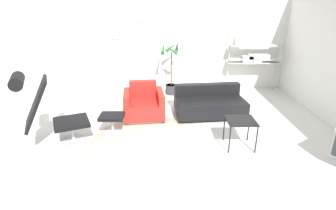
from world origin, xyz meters
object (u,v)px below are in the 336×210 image
object	(u,v)px
lounge_chair	(44,105)
side_table	(241,123)
shelf_unit	(252,55)
potted_plant	(171,74)
couch_low	(209,104)
ottoman	(112,120)
armchair_red	(144,105)

from	to	relation	value
lounge_chair	side_table	world-z (taller)	lounge_chair
lounge_chair	shelf_unit	bearing A→B (deg)	101.50
lounge_chair	shelf_unit	world-z (taller)	shelf_unit
potted_plant	couch_low	bearing A→B (deg)	-60.83
couch_low	shelf_unit	size ratio (longest dim) A/B	0.86
side_table	shelf_unit	xyz separation A→B (m)	(1.08, 3.13, 0.58)
side_table	ottoman	bearing A→B (deg)	167.59
shelf_unit	ottoman	bearing A→B (deg)	-141.74
lounge_chair	ottoman	distance (m)	1.19
ottoman	side_table	xyz separation A→B (m)	(2.26, -0.50, 0.17)
ottoman	couch_low	xyz separation A→B (m)	(1.96, 0.91, -0.04)
ottoman	couch_low	size ratio (longest dim) A/B	0.28
couch_low	side_table	bearing A→B (deg)	96.25
armchair_red	side_table	xyz separation A→B (m)	(1.73, -1.29, 0.17)
potted_plant	armchair_red	bearing A→B (deg)	-111.02
lounge_chair	couch_low	bearing A→B (deg)	90.68
potted_plant	shelf_unit	world-z (taller)	shelf_unit
couch_low	side_table	world-z (taller)	couch_low
armchair_red	potted_plant	world-z (taller)	potted_plant
couch_low	armchair_red	bearing A→B (deg)	-1.05
ottoman	shelf_unit	bearing A→B (deg)	38.26
lounge_chair	shelf_unit	xyz separation A→B (m)	(4.34, 3.08, 0.29)
lounge_chair	ottoman	size ratio (longest dim) A/B	2.93
potted_plant	shelf_unit	bearing A→B (deg)	6.72
lounge_chair	couch_low	distance (m)	3.29
ottoman	shelf_unit	size ratio (longest dim) A/B	0.25
ottoman	armchair_red	bearing A→B (deg)	56.13
potted_plant	shelf_unit	distance (m)	2.27
couch_low	side_table	size ratio (longest dim) A/B	3.13
ottoman	potted_plant	world-z (taller)	potted_plant
armchair_red	shelf_unit	world-z (taller)	shelf_unit
armchair_red	side_table	world-z (taller)	armchair_red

